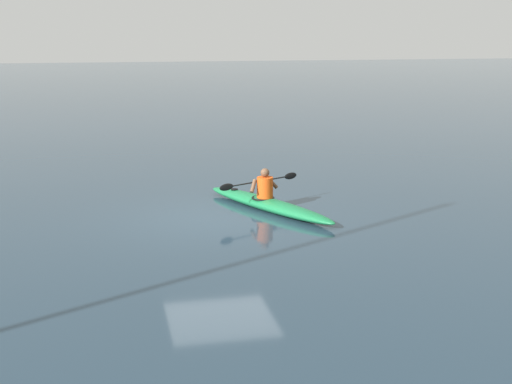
{
  "coord_description": "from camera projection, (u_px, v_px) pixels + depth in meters",
  "views": [
    {
      "loc": [
        2.51,
        15.2,
        4.24
      ],
      "look_at": [
        -0.42,
        2.0,
        1.06
      ],
      "focal_mm": 48.55,
      "sensor_mm": 36.0,
      "label": 1
    }
  ],
  "objects": [
    {
      "name": "kayaker",
      "position": [
        264.0,
        185.0,
        16.63
      ],
      "size": [
        2.18,
        1.12,
        0.72
      ],
      "color": "#E04C14",
      "rests_on": "kayak"
    },
    {
      "name": "ground_plane",
      "position": [
        219.0,
        218.0,
        15.94
      ],
      "size": [
        160.0,
        160.0,
        0.0
      ],
      "primitive_type": "plane",
      "color": "#233847"
    },
    {
      "name": "kayak",
      "position": [
        268.0,
        204.0,
        16.62
      ],
      "size": [
        2.56,
        4.26,
        0.29
      ],
      "color": "#19723F",
      "rests_on": "ground"
    }
  ]
}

